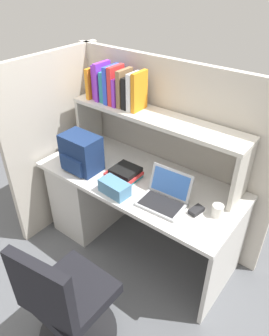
# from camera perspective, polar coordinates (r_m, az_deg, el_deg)

# --- Properties ---
(ground_plane) EXTENTS (8.00, 8.00, 0.00)m
(ground_plane) POSITION_cam_1_polar(r_m,az_deg,el_deg) (2.91, 0.62, -13.62)
(ground_plane) COLOR #595B60
(desk) EXTENTS (1.60, 0.70, 0.73)m
(desk) POSITION_cam_1_polar(r_m,az_deg,el_deg) (2.83, -5.62, -4.38)
(desk) COLOR silver
(desk) RESTS_ON ground_plane
(cubicle_partition_rear) EXTENTS (1.84, 0.05, 1.55)m
(cubicle_partition_rear) POSITION_cam_1_polar(r_m,az_deg,el_deg) (2.66, 5.71, 2.71)
(cubicle_partition_rear) COLOR #BCB5A8
(cubicle_partition_rear) RESTS_ON ground_plane
(cubicle_partition_left) EXTENTS (0.05, 1.06, 1.55)m
(cubicle_partition_left) POSITION_cam_1_polar(r_m,az_deg,el_deg) (2.89, -13.45, 4.53)
(cubicle_partition_left) COLOR #BCB5A8
(cubicle_partition_left) RESTS_ON ground_plane
(overhead_hutch) EXTENTS (1.44, 0.28, 0.45)m
(overhead_hutch) POSITION_cam_1_polar(r_m,az_deg,el_deg) (2.38, 3.73, 7.29)
(overhead_hutch) COLOR #BCB7AC
(overhead_hutch) RESTS_ON desk
(reference_books_on_shelf) EXTENTS (0.48, 0.19, 0.30)m
(reference_books_on_shelf) POSITION_cam_1_polar(r_m,az_deg,el_deg) (2.50, -3.36, 14.43)
(reference_books_on_shelf) COLOR orange
(reference_books_on_shelf) RESTS_ON overhead_hutch
(laptop) EXTENTS (0.32, 0.28, 0.22)m
(laptop) POSITION_cam_1_polar(r_m,az_deg,el_deg) (2.18, 5.47, -5.07)
(laptop) COLOR #B7BABF
(laptop) RESTS_ON desk
(backpack) EXTENTS (0.30, 0.23, 0.29)m
(backpack) POSITION_cam_1_polar(r_m,az_deg,el_deg) (2.50, -9.63, 2.62)
(backpack) COLOR navy
(backpack) RESTS_ON desk
(computer_mouse) EXTENTS (0.08, 0.11, 0.03)m
(computer_mouse) POSITION_cam_1_polar(r_m,az_deg,el_deg) (2.15, 11.05, -7.50)
(computer_mouse) COLOR #262628
(computer_mouse) RESTS_ON desk
(paper_cup) EXTENTS (0.08, 0.08, 0.08)m
(paper_cup) POSITION_cam_1_polar(r_m,az_deg,el_deg) (2.14, 14.72, -7.40)
(paper_cup) COLOR white
(paper_cup) RESTS_ON desk
(tissue_box) EXTENTS (0.23, 0.14, 0.10)m
(tissue_box) POSITION_cam_1_polar(r_m,az_deg,el_deg) (2.25, -3.61, -3.56)
(tissue_box) COLOR teal
(tissue_box) RESTS_ON desk
(desk_book_stack) EXTENTS (0.23, 0.21, 0.09)m
(desk_book_stack) POSITION_cam_1_polar(r_m,az_deg,el_deg) (2.40, -1.80, -0.97)
(desk_book_stack) COLOR teal
(desk_book_stack) RESTS_ON desk
(office_chair) EXTENTS (0.52, 0.52, 0.93)m
(office_chair) POSITION_cam_1_polar(r_m,az_deg,el_deg) (2.11, -12.04, -23.10)
(office_chair) COLOR black
(office_chair) RESTS_ON ground_plane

